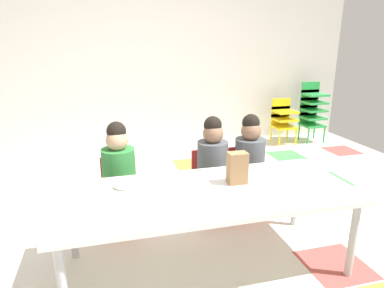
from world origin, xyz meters
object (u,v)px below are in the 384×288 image
(craft_table, at_px, (207,197))
(seated_child_far_right, at_px, (249,156))
(paper_plate_center_table, at_px, (157,197))
(donut_powdered_on_plate, at_px, (123,185))
(paper_bag_brown, at_px, (237,168))
(seated_child_middle_seat, at_px, (212,159))
(seated_child_near_camera, at_px, (119,167))
(paper_plate_near_edge, at_px, (124,188))
(kid_chair_yellow_stack, at_px, (283,118))
(kid_chair_green_stack, at_px, (312,108))

(craft_table, distance_m, seated_child_far_right, 0.86)
(paper_plate_center_table, xyz_separation_m, donut_powdered_on_plate, (-0.20, 0.19, 0.02))
(seated_child_far_right, distance_m, paper_bag_brown, 0.67)
(paper_bag_brown, bearing_deg, seated_child_middle_seat, 89.47)
(craft_table, height_order, donut_powdered_on_plate, donut_powdered_on_plate)
(seated_child_near_camera, relative_size, seated_child_middle_seat, 1.00)
(seated_child_far_right, bearing_deg, paper_plate_near_edge, -157.66)
(paper_plate_near_edge, height_order, donut_powdered_on_plate, donut_powdered_on_plate)
(craft_table, xyz_separation_m, paper_plate_near_edge, (-0.53, 0.18, 0.05))
(seated_child_near_camera, height_order, donut_powdered_on_plate, seated_child_near_camera)
(paper_bag_brown, height_order, donut_powdered_on_plate, paper_bag_brown)
(seated_child_far_right, distance_m, kid_chair_yellow_stack, 2.47)
(seated_child_near_camera, height_order, paper_plate_near_edge, seated_child_near_camera)
(kid_chair_yellow_stack, relative_size, donut_powdered_on_plate, 5.35)
(seated_child_near_camera, height_order, kid_chair_green_stack, seated_child_near_camera)
(seated_child_middle_seat, distance_m, paper_bag_brown, 0.57)
(seated_child_middle_seat, xyz_separation_m, donut_powdered_on_plate, (-0.77, -0.46, 0.04))
(seated_child_near_camera, bearing_deg, craft_table, -49.72)
(craft_table, relative_size, paper_plate_center_table, 10.79)
(seated_child_middle_seat, xyz_separation_m, paper_plate_near_edge, (-0.77, -0.46, 0.02))
(paper_plate_near_edge, bearing_deg, kid_chair_yellow_stack, 43.58)
(paper_plate_near_edge, bearing_deg, paper_bag_brown, -7.73)
(seated_child_near_camera, xyz_separation_m, paper_bag_brown, (0.77, -0.56, 0.13))
(kid_chair_green_stack, distance_m, paper_plate_center_table, 3.89)
(kid_chair_green_stack, height_order, paper_plate_near_edge, kid_chair_green_stack)
(seated_child_near_camera, bearing_deg, seated_child_far_right, 0.00)
(kid_chair_green_stack, bearing_deg, craft_table, -134.04)
(kid_chair_yellow_stack, distance_m, kid_chair_green_stack, 0.51)
(seated_child_near_camera, bearing_deg, kid_chair_yellow_stack, 37.66)
(paper_bag_brown, bearing_deg, seated_child_near_camera, 144.09)
(donut_powdered_on_plate, bearing_deg, seated_child_middle_seat, 30.66)
(seated_child_far_right, xyz_separation_m, donut_powdered_on_plate, (-1.11, -0.46, 0.04))
(paper_bag_brown, distance_m, paper_plate_center_table, 0.58)
(seated_child_middle_seat, height_order, paper_plate_center_table, seated_child_middle_seat)
(craft_table, xyz_separation_m, paper_plate_center_table, (-0.33, -0.02, 0.05))
(craft_table, bearing_deg, donut_powdered_on_plate, 161.56)
(seated_child_middle_seat, xyz_separation_m, kid_chair_green_stack, (2.29, 1.99, -0.04))
(seated_child_near_camera, distance_m, seated_child_middle_seat, 0.78)
(craft_table, distance_m, kid_chair_green_stack, 3.64)
(seated_child_near_camera, xyz_separation_m, seated_child_middle_seat, (0.78, 0.00, 0.00))
(seated_child_near_camera, distance_m, donut_powdered_on_plate, 0.46)
(seated_child_near_camera, height_order, paper_plate_center_table, seated_child_near_camera)
(paper_bag_brown, xyz_separation_m, paper_plate_near_edge, (-0.76, 0.10, -0.11))
(seated_child_middle_seat, xyz_separation_m, seated_child_far_right, (0.34, 0.00, 0.00))
(seated_child_near_camera, bearing_deg, paper_bag_brown, -35.91)
(paper_plate_near_edge, bearing_deg, craft_table, -18.44)
(seated_child_near_camera, relative_size, seated_child_far_right, 1.00)
(paper_plate_near_edge, bearing_deg, kid_chair_green_stack, 38.63)
(kid_chair_green_stack, xyz_separation_m, paper_bag_brown, (-2.30, -2.55, 0.16))
(seated_child_far_right, bearing_deg, seated_child_middle_seat, 180.00)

